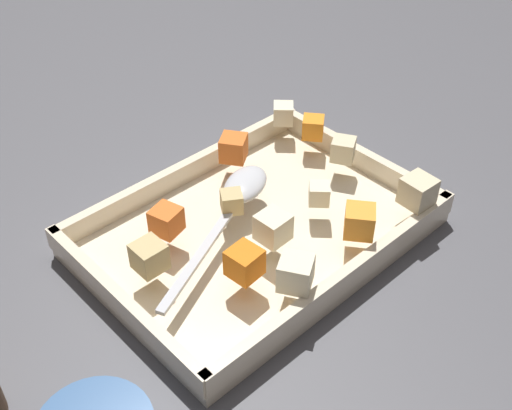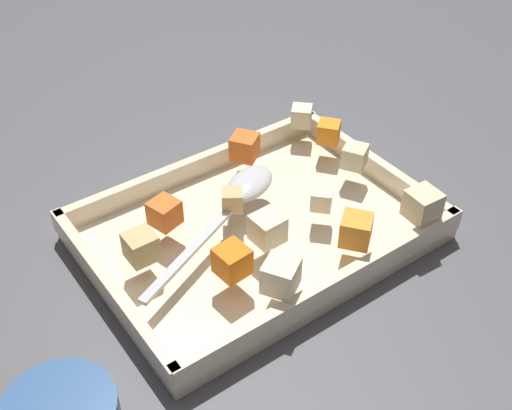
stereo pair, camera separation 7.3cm
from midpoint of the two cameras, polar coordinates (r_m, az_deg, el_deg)
name	(u,v)px [view 2 (the right image)]	position (r m, az deg, el deg)	size (l,w,h in m)	color
ground_plane	(257,238)	(0.76, 2.80, -3.02)	(4.00, 4.00, 0.00)	#4C4C51
baking_dish	(256,232)	(0.75, 2.76, -2.48)	(0.38, 0.27, 0.04)	beige
carrot_chunk_corner_se	(165,213)	(0.71, -5.16, -0.81)	(0.03, 0.03, 0.03)	orange
carrot_chunk_heap_side	(356,230)	(0.70, 11.74, -2.29)	(0.03, 0.03, 0.03)	orange
carrot_chunk_near_spoon	(245,147)	(0.81, 1.57, 5.04)	(0.03, 0.03, 0.03)	orange
carrot_chunk_corner_ne	(232,261)	(0.65, 1.08, -5.09)	(0.03, 0.03, 0.03)	orange
carrot_chunk_front_center	(329,132)	(0.85, 8.86, 6.27)	(0.03, 0.03, 0.03)	orange
potato_chunk_far_right	(423,205)	(0.75, 17.14, -0.08)	(0.03, 0.03, 0.03)	beige
potato_chunk_near_right	(302,116)	(0.88, 6.41, 7.70)	(0.03, 0.03, 0.03)	beige
potato_chunk_mid_left	(141,247)	(0.67, -7.05, -3.78)	(0.03, 0.03, 0.03)	tan
potato_chunk_corner_nw	(356,157)	(0.81, 11.37, 4.02)	(0.03, 0.03, 0.03)	beige
potato_chunk_corner_sw	(267,229)	(0.69, 4.04, -2.21)	(0.03, 0.03, 0.03)	beige
potato_chunk_far_left	(321,199)	(0.74, 8.57, 0.43)	(0.02, 0.02, 0.02)	beige
potato_chunk_near_left	(281,276)	(0.64, 5.46, -6.36)	(0.03, 0.03, 0.03)	beige
potato_chunk_back_center	(232,200)	(0.73, 0.75, 0.36)	(0.02, 0.02, 0.02)	tan
serving_spoon	(244,191)	(0.75, 1.68, 1.16)	(0.23, 0.12, 0.02)	silver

